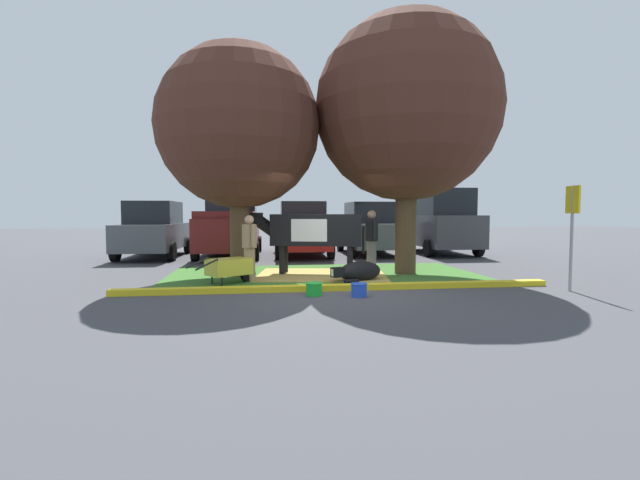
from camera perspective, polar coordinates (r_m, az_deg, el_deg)
name	(u,v)px	position (r m, az deg, el deg)	size (l,w,h in m)	color
ground_plane	(333,290)	(9.18, 1.71, -6.50)	(80.00, 80.00, 0.00)	#424247
grass_island	(324,275)	(11.32, 0.55, -4.54)	(7.91, 4.20, 0.02)	#386B28
curb_yellow	(340,287)	(9.12, 2.64, -6.18)	(9.11, 0.24, 0.12)	yellow
hay_bedding	(322,275)	(11.15, 0.21, -4.59)	(3.20, 2.40, 0.04)	tan
shade_tree_left	(239,128)	(11.36, -10.57, 14.21)	(4.04, 4.04, 5.75)	#4C3823
shade_tree_right	(407,109)	(11.95, 11.28, 16.37)	(4.75, 4.75, 6.66)	#4C3823
cow_holstein	(312,230)	(11.24, -1.00, 1.25)	(3.08, 1.23, 1.61)	black
calf_lying	(359,272)	(10.22, 5.09, -4.13)	(1.33, 0.82, 0.48)	black
person_handler	(372,239)	(11.76, 6.74, 0.11)	(0.34, 0.53, 1.67)	slate
person_visitor_near	(249,246)	(10.32, -9.19, -0.80)	(0.34, 0.49, 1.55)	#9E7F5B
wheelbarrow	(230,267)	(10.02, -11.68, -3.49)	(1.48, 1.22, 0.63)	gold
parking_sign	(572,217)	(10.27, 30.03, 2.61)	(0.08, 0.44, 2.15)	#99999E
bucket_green	(314,289)	(8.52, -0.78, -6.37)	(0.33, 0.33, 0.25)	green
bucket_blue	(359,290)	(8.45, 5.10, -6.45)	(0.33, 0.33, 0.26)	blue
sedan_blue	(155,230)	(16.93, -20.75, 1.21)	(2.11, 4.45, 2.02)	#4C5156
pickup_truck_maroon	(230,226)	(16.79, -11.59, 1.80)	(2.33, 5.45, 2.42)	maroon
sedan_red	(302,229)	(16.43, -2.36, 1.38)	(2.11, 4.45, 2.02)	red
hatchback_white	(369,229)	(17.22, 6.38, 1.46)	(2.11, 4.45, 2.02)	#4C5156
suv_dark_grey	(439,221)	(18.08, 15.20, 2.35)	(2.22, 4.65, 2.52)	#3D3D42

